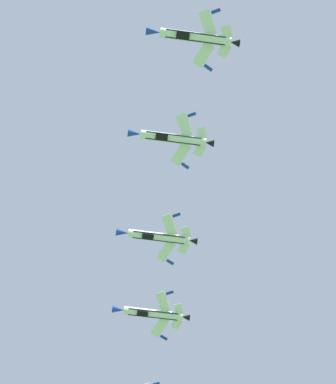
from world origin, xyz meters
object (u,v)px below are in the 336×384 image
object	(u,v)px
fighter_jet_right_outer	(152,313)
fighter_jet_left_wing	(194,37)
fighter_jet_left_outer	(157,237)
fighter_jet_right_wing	(172,138)

from	to	relation	value
fighter_jet_right_outer	fighter_jet_left_wing	bearing A→B (deg)	179.87
fighter_jet_left_wing	fighter_jet_left_outer	xyz separation A→B (m)	(-26.98, 29.76, 3.18)
fighter_jet_left_outer	fighter_jet_right_outer	distance (m)	17.40
fighter_jet_right_wing	fighter_jet_left_wing	bearing A→B (deg)	-177.09
fighter_jet_left_wing	fighter_jet_right_wing	xyz separation A→B (m)	(-13.61, 14.23, 3.42)
fighter_jet_left_wing	fighter_jet_left_outer	world-z (taller)	fighter_jet_left_outer
fighter_jet_right_wing	fighter_jet_right_outer	bearing A→B (deg)	-1.71
fighter_jet_left_wing	fighter_jet_right_wing	bearing A→B (deg)	2.91
fighter_jet_right_outer	fighter_jet_left_outer	bearing A→B (deg)	176.41
fighter_jet_left_wing	fighter_jet_left_outer	size ratio (longest dim) A/B	1.00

